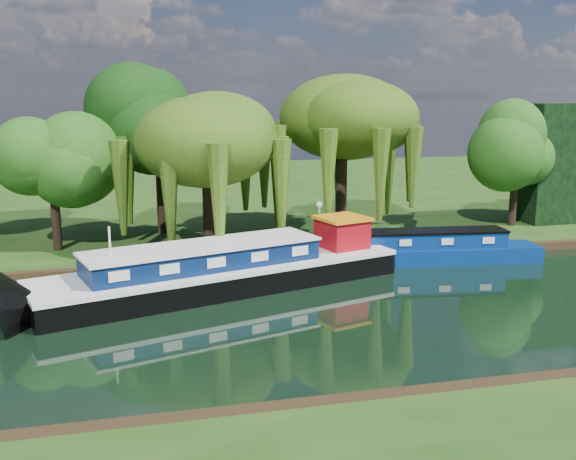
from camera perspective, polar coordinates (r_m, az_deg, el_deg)
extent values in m
plane|color=black|center=(27.65, 7.82, -7.11)|extent=(120.00, 120.00, 0.00)
cube|color=#193D10|center=(59.77, -3.93, 3.41)|extent=(120.00, 52.00, 0.45)
cube|color=black|center=(30.40, -5.75, -4.45)|extent=(17.78, 8.80, 1.16)
cube|color=silver|center=(30.22, -5.77, -3.21)|extent=(17.90, 8.90, 0.21)
cube|color=#091C47|center=(29.70, -7.49, -2.37)|extent=(11.14, 5.82, 0.92)
cube|color=silver|center=(29.58, -7.52, -1.40)|extent=(11.38, 6.07, 0.12)
cube|color=maroon|center=(33.31, 4.84, -0.29)|extent=(2.66, 2.66, 1.45)
cube|color=orange|center=(33.15, 4.86, 1.06)|extent=(2.96, 2.96, 0.15)
cylinder|color=silver|center=(28.22, -15.51, -2.00)|extent=(0.10, 0.10, 2.32)
cube|color=navy|center=(35.84, 11.71, -2.25)|extent=(13.33, 3.60, 0.99)
cube|color=navy|center=(35.64, 11.77, -0.83)|extent=(9.34, 2.63, 0.82)
cube|color=black|center=(35.54, 11.81, -0.10)|extent=(9.46, 2.75, 0.11)
cube|color=silver|center=(33.88, 6.69, -1.25)|extent=(0.66, 0.13, 0.35)
cube|color=silver|center=(34.49, 10.41, -1.13)|extent=(0.66, 0.13, 0.35)
cube|color=silver|center=(35.25, 13.99, -1.01)|extent=(0.66, 0.13, 0.35)
cube|color=silver|center=(36.13, 17.40, -0.89)|extent=(0.66, 0.13, 0.35)
imported|color=maroon|center=(32.08, -16.30, -4.81)|extent=(3.98, 3.24, 0.72)
cylinder|color=black|center=(36.15, -7.05, 2.15)|extent=(0.64, 0.64, 4.91)
ellipsoid|color=#2B4E10|center=(35.74, -7.19, 7.77)|extent=(6.86, 6.86, 4.43)
cylinder|color=black|center=(39.76, 4.75, 3.40)|extent=(0.76, 0.76, 5.36)
ellipsoid|color=#2B4E10|center=(39.38, 4.84, 8.98)|extent=(7.32, 7.32, 4.73)
cylinder|color=black|center=(37.83, -20.03, 2.47)|extent=(0.47, 0.47, 5.59)
ellipsoid|color=#224E13|center=(37.56, -20.28, 5.92)|extent=(4.58, 4.58, 4.58)
cylinder|color=black|center=(40.91, -11.22, 4.81)|extent=(0.73, 0.73, 7.28)
ellipsoid|color=black|center=(40.67, -11.39, 8.98)|extent=(5.82, 5.82, 5.82)
cylinder|color=black|center=(45.10, 19.48, 3.82)|extent=(0.49, 0.49, 5.45)
ellipsoid|color=#224E13|center=(44.87, 19.67, 6.63)|extent=(4.36, 4.36, 4.36)
cube|color=black|center=(48.04, 23.41, 5.51)|extent=(6.00, 3.00, 8.00)
cylinder|color=silver|center=(37.02, 2.79, 0.32)|extent=(0.10, 0.10, 2.20)
sphere|color=white|center=(36.79, 2.81, 2.27)|extent=(0.36, 0.36, 0.36)
cylinder|color=silver|center=(33.70, -13.62, -2.20)|extent=(0.16, 0.16, 1.00)
cylinder|color=silver|center=(34.16, -3.51, -1.69)|extent=(0.16, 0.16, 1.00)
cylinder|color=silver|center=(35.98, 7.54, -1.08)|extent=(0.16, 0.16, 1.00)
cylinder|color=silver|center=(38.49, 15.92, -0.59)|extent=(0.16, 0.16, 1.00)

